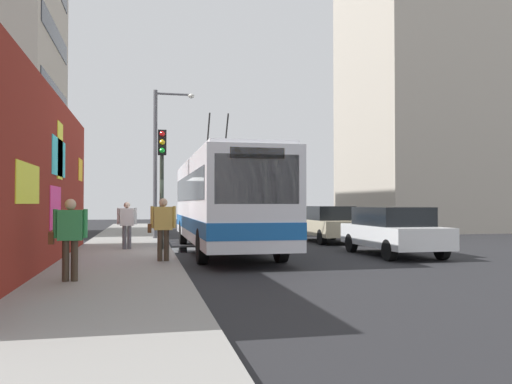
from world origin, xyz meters
TOP-DOWN VIEW (x-y plane):
  - ground_plane at (0.00, 0.00)m, footprint 80.00×80.00m
  - sidewalk_slab at (0.00, 1.60)m, footprint 48.00×3.20m
  - graffiti_wall at (-3.66, 3.35)m, footprint 14.69×0.32m
  - building_far_right at (13.17, -17.00)m, footprint 9.31×9.60m
  - city_bus at (1.01, -1.80)m, footprint 11.55×2.55m
  - parked_car_white at (-1.58, -7.00)m, footprint 4.41×1.93m
  - parked_car_champagne at (4.66, -7.00)m, footprint 4.64×1.83m
  - pedestrian_at_curb at (-3.04, 0.44)m, footprint 0.23×0.75m
  - pedestrian_near_wall at (-6.37, 2.38)m, footprint 0.22×0.74m
  - pedestrian_midblock at (1.01, 1.50)m, footprint 0.22×0.65m
  - traffic_light at (0.56, 0.35)m, footprint 0.49×0.28m
  - street_lamp at (6.59, 0.25)m, footprint 0.44×1.83m
  - curbside_puddle at (1.92, -0.60)m, footprint 2.16×2.16m

SIDE VIEW (x-z plane):
  - ground_plane at x=0.00m, z-range 0.00..0.00m
  - curbside_puddle at x=1.92m, z-range 0.00..0.00m
  - sidewalk_slab at x=0.00m, z-range 0.00..0.15m
  - parked_car_champagne at x=4.66m, z-range 0.04..1.62m
  - parked_car_white at x=-1.58m, z-range 0.05..1.63m
  - pedestrian_midblock at x=1.01m, z-range 0.28..1.88m
  - pedestrian_near_wall at x=-6.37m, z-range 0.29..1.93m
  - pedestrian_at_curb at x=-3.04m, z-range 0.30..1.98m
  - city_bus at x=1.01m, z-range -0.71..4.39m
  - graffiti_wall at x=-3.66m, z-range 0.00..4.59m
  - traffic_light at x=0.56m, z-range 0.86..4.90m
  - street_lamp at x=6.59m, z-range 0.65..7.31m
  - building_far_right at x=13.17m, z-range 0.00..20.17m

